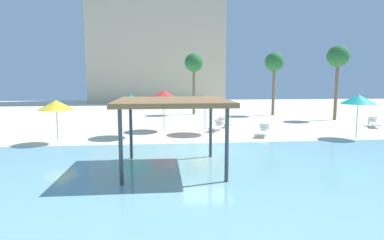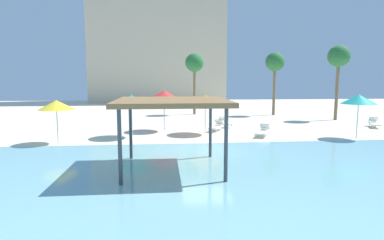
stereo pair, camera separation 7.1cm
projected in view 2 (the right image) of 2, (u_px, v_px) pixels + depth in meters
ground_plane at (206, 150)px, 16.34m from camera, size 80.00×80.00×0.00m
lagoon_water at (227, 182)px, 11.16m from camera, size 44.00×13.50×0.04m
shade_pavilion at (172, 104)px, 12.40m from camera, size 4.32×4.32×2.83m
beach_umbrella_teal_1 at (359, 99)px, 19.09m from camera, size 2.07×2.07×2.71m
beach_umbrella_orange_2 at (205, 100)px, 20.82m from camera, size 2.31×2.31×2.60m
beach_umbrella_teal_3 at (131, 100)px, 19.68m from camera, size 2.25×2.25×2.67m
beach_umbrella_red_4 at (164, 95)px, 22.09m from camera, size 2.36×2.36×2.87m
beach_umbrella_yellow_5 at (56, 105)px, 17.66m from camera, size 1.97×1.97×2.47m
lounge_chair_0 at (225, 122)px, 24.45m from camera, size 0.76×1.94×0.74m
lounge_chair_1 at (263, 131)px, 20.29m from camera, size 1.42×1.96×0.74m
lounge_chair_2 at (374, 123)px, 24.09m from camera, size 1.38×1.97×0.74m
lounge_chair_3 at (217, 126)px, 22.43m from camera, size 1.45×1.95×0.74m
palm_tree_0 at (194, 64)px, 32.35m from camera, size 1.90×1.90×6.28m
palm_tree_1 at (275, 63)px, 31.61m from camera, size 1.90×1.90×6.31m
palm_tree_2 at (339, 58)px, 27.77m from camera, size 1.90×1.90×6.59m
hotel_block_0 at (158, 39)px, 51.70m from camera, size 21.13×9.16×20.24m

